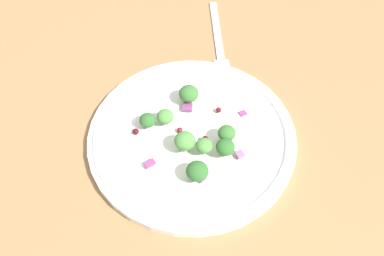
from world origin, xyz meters
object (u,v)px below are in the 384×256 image
(broccoli_floret_1, at_px, (225,147))
(broccoli_floret_0, at_px, (148,120))
(broccoli_floret_2, at_px, (227,133))
(fork, at_px, (218,41))
(plate, at_px, (192,136))

(broccoli_floret_1, bearing_deg, broccoli_floret_0, 29.40)
(broccoli_floret_2, height_order, fork, broccoli_floret_2)
(plate, height_order, broccoli_floret_2, broccoli_floret_2)
(broccoli_floret_2, relative_size, fork, 0.15)
(broccoli_floret_1, distance_m, broccoli_floret_2, 0.02)
(broccoli_floret_0, relative_size, broccoli_floret_1, 0.92)
(plate, height_order, fork, plate)
(plate, bearing_deg, fork, -48.87)
(broccoli_floret_0, bearing_deg, fork, -65.69)
(fork, bearing_deg, plate, 131.13)
(plate, xyz_separation_m, broccoli_floret_1, (-0.05, -0.01, 0.02))
(plate, relative_size, fork, 1.74)
(broccoli_floret_1, relative_size, fork, 0.15)
(plate, distance_m, broccoli_floret_1, 0.06)
(plate, height_order, broccoli_floret_1, broccoli_floret_1)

